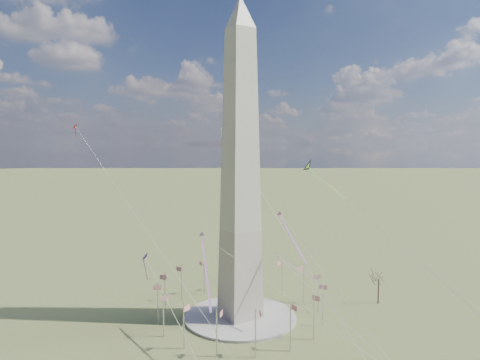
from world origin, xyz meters
TOP-DOWN VIEW (x-y plane):
  - ground at (0.00, 0.00)m, footprint 2000.00×2000.00m
  - plaza at (0.00, 0.00)m, footprint 36.00×36.00m
  - washington_monument at (0.00, 0.00)m, footprint 15.56×15.56m
  - flagpole_ring at (-0.00, -0.00)m, footprint 54.40×54.40m
  - tree_near at (47.83, -14.42)m, footprint 7.53×7.53m
  - kite_delta_black at (41.43, 15.25)m, footprint 10.77×17.83m
  - kite_diamond_purple at (-29.07, 6.29)m, footprint 2.10×2.86m
  - kite_streamer_left at (11.83, -9.61)m, footprint 4.71×18.59m
  - kite_streamer_mid at (-17.03, -8.87)m, footprint 9.41×22.08m
  - kite_streamer_right at (22.89, 1.54)m, footprint 15.95×12.31m
  - kite_small_red at (-42.60, 33.55)m, footprint 1.21×1.94m
  - kite_small_white at (15.11, 39.68)m, footprint 1.43×2.14m

SIDE VIEW (x-z plane):
  - ground at x=0.00m, z-range 0.00..0.00m
  - plaza at x=0.00m, z-range 0.00..0.80m
  - flagpole_ring at x=0.00m, z-range 0.77..13.77m
  - tree_near at x=47.83m, z-range 2.80..15.97m
  - kite_streamer_right at x=22.89m, z-range 6.46..19.53m
  - kite_diamond_purple at x=-29.07m, z-range 17.50..25.86m
  - kite_streamer_mid at x=-17.03m, z-range 15.88..31.74m
  - kite_streamer_left at x=11.83m, z-range 22.21..35.07m
  - kite_delta_black at x=41.43m, z-range 38.89..53.56m
  - washington_monument at x=0.00m, z-range -2.05..97.95m
  - kite_small_red at x=-42.60m, z-range 59.05..63.42m
  - kite_small_white at x=15.11m, z-range 59.61..64.18m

